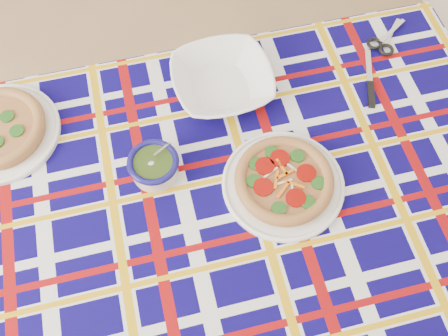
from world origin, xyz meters
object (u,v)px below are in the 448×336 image
object	(u,v)px
main_focaccia_plate	(284,180)
pesto_bowl	(154,165)
serving_bowl	(222,81)
dining_table	(220,211)

from	to	relation	value
main_focaccia_plate	pesto_bowl	size ratio (longest dim) A/B	2.44
serving_bowl	main_focaccia_plate	bearing A→B (deg)	-82.14
pesto_bowl	serving_bowl	distance (m)	0.30
main_focaccia_plate	serving_bowl	xyz separation A→B (m)	(-0.04, 0.32, 0.00)
dining_table	main_focaccia_plate	xyz separation A→B (m)	(0.16, -0.02, 0.10)
pesto_bowl	dining_table	bearing A→B (deg)	-43.80
serving_bowl	pesto_bowl	bearing A→B (deg)	-141.61
dining_table	main_focaccia_plate	distance (m)	0.19
pesto_bowl	serving_bowl	xyz separation A→B (m)	(0.24, 0.19, -0.00)
dining_table	serving_bowl	size ratio (longest dim) A/B	6.04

